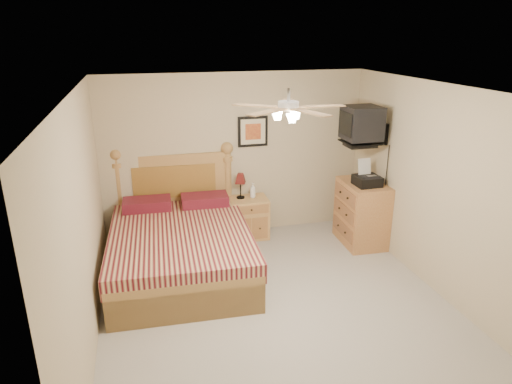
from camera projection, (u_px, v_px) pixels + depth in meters
floor at (278, 308)px, 5.31m from camera, size 4.50×4.50×0.00m
ceiling at (282, 90)px, 4.48m from camera, size 4.00×4.50×0.04m
wall_back at (235, 156)px, 6.95m from camera, size 4.00×0.04×2.50m
wall_front at (389, 336)px, 2.84m from camera, size 4.00×0.04×2.50m
wall_left at (83, 228)px, 4.41m from camera, size 0.04×4.50×2.50m
wall_right at (442, 193)px, 5.37m from camera, size 0.04×4.50×2.50m
bed at (179, 221)px, 5.85m from camera, size 1.85×2.37×1.48m
nightstand at (248, 218)px, 7.07m from camera, size 0.60×0.46×0.63m
table_lamp at (240, 186)px, 6.92m from camera, size 0.28×0.28×0.39m
lotion_bottle at (253, 190)px, 6.97m from camera, size 0.12×0.12×0.23m
framed_picture at (253, 131)px, 6.87m from camera, size 0.46×0.04×0.46m
dresser at (362, 213)px, 6.82m from camera, size 0.60×0.83×0.96m
fax_machine at (368, 173)px, 6.48m from camera, size 0.35×0.37×0.37m
magazine_lower at (354, 177)px, 6.89m from camera, size 0.19×0.25×0.02m
magazine_upper at (354, 175)px, 6.88m from camera, size 0.24×0.29×0.02m
wall_tv at (371, 125)px, 6.35m from camera, size 0.56×0.46×0.58m
ceiling_fan at (288, 108)px, 4.34m from camera, size 1.14×1.14×0.28m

